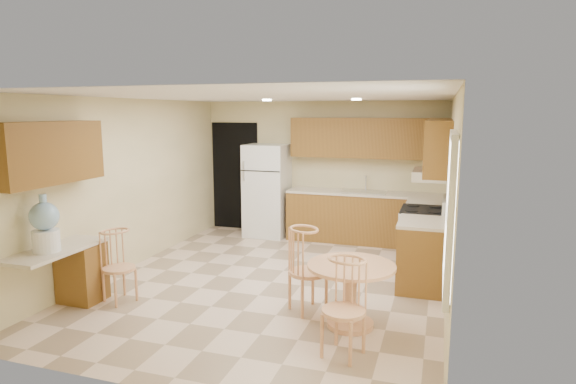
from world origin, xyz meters
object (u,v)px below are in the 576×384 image
(refrigerator, at_px, (267,190))
(chair_table_b, at_px, (342,302))
(stove, at_px, (423,239))
(chair_table_a, at_px, (306,264))
(water_crock, at_px, (45,226))
(dining_table, at_px, (351,286))
(chair_desk, at_px, (114,261))

(refrigerator, relative_size, chair_table_b, 1.82)
(stove, height_order, chair_table_a, stove)
(water_crock, bearing_deg, refrigerator, 76.05)
(chair_table_b, xyz_separation_m, water_crock, (-3.32, -0.06, 0.49))
(stove, bearing_deg, dining_table, -106.40)
(chair_table_a, bearing_deg, dining_table, 29.65)
(refrigerator, relative_size, dining_table, 1.82)
(refrigerator, relative_size, chair_table_a, 1.73)
(stove, relative_size, dining_table, 1.15)
(refrigerator, bearing_deg, chair_table_b, -61.38)
(dining_table, relative_size, chair_desk, 1.07)
(stove, height_order, chair_desk, stove)
(stove, bearing_deg, chair_table_b, -101.50)
(chair_desk, bearing_deg, chair_table_a, 123.14)
(dining_table, relative_size, chair_table_b, 1.00)
(chair_table_b, bearing_deg, refrigerator, -46.33)
(dining_table, xyz_separation_m, chair_table_a, (-0.55, 0.16, 0.15))
(refrigerator, bearing_deg, dining_table, -57.02)
(dining_table, xyz_separation_m, chair_table_b, (0.05, -0.74, 0.12))
(refrigerator, relative_size, chair_desk, 1.95)
(stove, height_order, chair_table_b, stove)
(chair_desk, bearing_deg, chair_table_b, 103.35)
(chair_table_b, distance_m, chair_desk, 2.92)
(refrigerator, bearing_deg, water_crock, -103.95)
(chair_table_b, bearing_deg, chair_table_a, -41.12)
(chair_desk, xyz_separation_m, water_crock, (-0.45, -0.54, 0.53))
(chair_table_b, bearing_deg, chair_desk, 5.47)
(dining_table, distance_m, chair_table_b, 0.75)
(water_crock, bearing_deg, dining_table, 13.69)
(refrigerator, bearing_deg, chair_desk, -99.25)
(dining_table, bearing_deg, refrigerator, 122.98)
(stove, bearing_deg, water_crock, -142.55)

